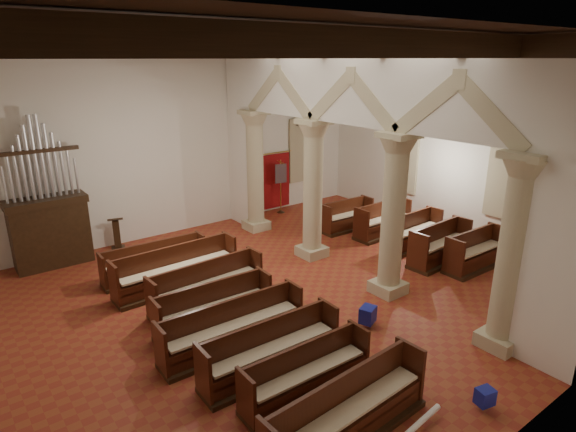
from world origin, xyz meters
The scene contains 32 objects.
floor centered at (0.00, 0.00, 0.00)m, with size 14.00×14.00×0.00m, color brown.
ceiling centered at (0.00, 0.00, 6.00)m, with size 14.00×14.00×0.00m, color black.
wall_back centered at (0.00, 6.00, 3.00)m, with size 14.00×0.02×6.00m, color silver.
wall_front centered at (0.00, -6.00, 3.00)m, with size 14.00×0.02×6.00m, color silver.
wall_right centered at (7.00, 0.00, 3.00)m, with size 0.02×12.00×6.00m, color silver.
ceiling_beams centered at (0.00, 0.00, 5.82)m, with size 13.80×11.80×0.30m, color #311D0F, non-canonical shape.
arcade centered at (1.80, 0.00, 3.56)m, with size 0.90×11.90×6.00m.
window_right_a centered at (6.98, -1.50, 2.20)m, with size 0.03×1.00×2.20m, color #367962.
window_right_b centered at (6.98, 2.50, 2.20)m, with size 0.03×1.00×2.20m, color #367962.
window_back centered at (5.00, 5.98, 2.20)m, with size 1.00×0.03×2.20m, color #367962.
pipe_organ centered at (-4.50, 5.50, 1.37)m, with size 2.10×0.85×4.40m.
lectern centered at (-2.68, 5.49, 0.46)m, with size 0.52×0.54×1.10m.
dossal_curtain centered at (3.50, 5.92, 1.17)m, with size 1.80×0.07×2.17m.
processional_banner centered at (3.60, 5.49, 0.75)m, with size 0.47×0.59×2.05m.
hymnal_box_a centered at (-0.15, -5.36, 0.25)m, with size 0.29×0.24×0.29m, color navy.
hymnal_box_b centered at (0.22, -2.31, 0.28)m, with size 0.36×0.30×0.36m, color navy.
hymnal_box_c centered at (-0.54, -0.28, 0.26)m, with size 0.31×0.25×0.31m, color navy.
tube_heater_a centered at (-1.36, -5.02, 0.16)m, with size 0.10×0.10×0.96m, color silver.
tube_heater_b centered at (-1.87, -3.49, 0.16)m, with size 0.09×0.09×0.87m, color silver.
nave_pew_0 centered at (-2.44, -4.44, 0.35)m, with size 3.13×0.85×1.06m.
nave_pew_1 centered at (-2.32, -3.28, 0.32)m, with size 2.54×0.69×0.96m.
nave_pew_2 centered at (-2.44, -2.37, 0.34)m, with size 2.86×0.77×1.03m.
nave_pew_3 centered at (-2.58, -1.24, 0.33)m, with size 3.14×0.76×1.02m.
nave_pew_4 centered at (-2.53, -0.36, 0.35)m, with size 2.66×0.80×1.05m.
nave_pew_5 centered at (-2.13, 0.69, 0.35)m, with size 2.88×0.83×1.07m.
nave_pew_6 centered at (-2.32, 1.99, 0.36)m, with size 3.28×0.80×1.10m.
nave_pew_7 centered at (-2.50, 2.99, 0.31)m, with size 2.83×0.72×0.95m.
aisle_pew_0 centered at (4.87, -1.98, 0.37)m, with size 2.10×0.77×1.10m.
aisle_pew_1 centered at (4.44, -1.11, 0.39)m, with size 2.25×0.86×1.15m.
aisle_pew_2 centered at (4.79, 0.12, 0.36)m, with size 2.23×0.82×1.08m.
aisle_pew_3 centered at (4.80, 1.41, 0.38)m, with size 2.17×0.79×1.12m.
aisle_pew_4 centered at (4.25, 2.56, 0.35)m, with size 1.98×0.76×1.03m.
Camera 1 is at (-6.87, -8.71, 5.68)m, focal length 30.00 mm.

